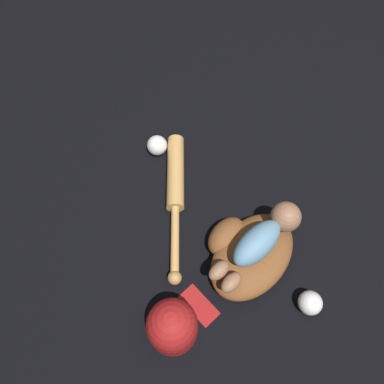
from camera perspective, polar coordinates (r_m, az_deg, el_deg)
ground_plane at (r=1.30m, az=11.11°, el=-10.49°), size 6.00×6.00×0.00m
baseball_glove at (r=1.24m, az=8.51°, el=-9.02°), size 0.38×0.31×0.10m
baby_figure at (r=1.16m, az=10.72°, el=-6.87°), size 0.35×0.19×0.10m
baseball_bat at (r=1.37m, az=-2.54°, el=0.89°), size 0.53×0.31×0.06m
baseball at (r=1.47m, az=-5.34°, el=7.08°), size 0.08×0.08×0.08m
baseball_spare at (r=1.25m, az=17.55°, el=-15.80°), size 0.07×0.07×0.07m
baseball_cap at (r=1.15m, az=-3.00°, el=-19.61°), size 0.23×0.19×0.15m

